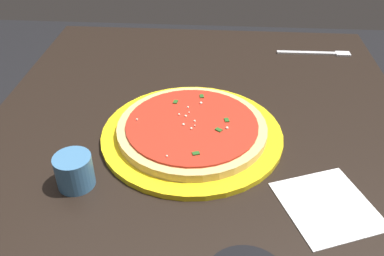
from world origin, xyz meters
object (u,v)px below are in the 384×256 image
(serving_plate, at_px, (192,134))
(pizza, at_px, (192,128))
(cup_small_sauce, at_px, (74,171))
(napkin_folded_right, at_px, (327,206))
(fork, at_px, (318,53))

(serving_plate, bearing_deg, pizza, 143.72)
(pizza, height_order, cup_small_sauce, cup_small_sauce)
(serving_plate, relative_size, napkin_folded_right, 2.39)
(cup_small_sauce, xyz_separation_m, napkin_folded_right, (0.02, 0.40, -0.03))
(fork, bearing_deg, serving_plate, -38.32)
(napkin_folded_right, bearing_deg, pizza, -126.49)
(fork, bearing_deg, napkin_folded_right, -8.38)
(pizza, xyz_separation_m, fork, (-0.38, 0.30, -0.02))
(napkin_folded_right, relative_size, fork, 0.76)
(cup_small_sauce, bearing_deg, pizza, 128.58)
(cup_small_sauce, bearing_deg, serving_plate, 128.58)
(serving_plate, relative_size, cup_small_sauce, 5.59)
(napkin_folded_right, xyz_separation_m, fork, (-0.54, 0.08, 0.00))
(pizza, relative_size, fork, 1.49)
(serving_plate, xyz_separation_m, pizza, (-0.00, 0.00, 0.01))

